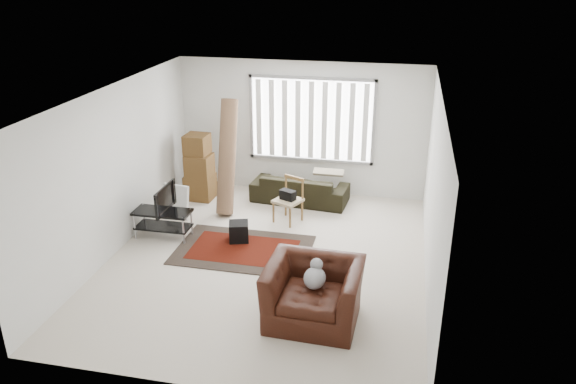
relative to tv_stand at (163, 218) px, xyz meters
name	(u,v)px	position (x,y,z in m)	size (l,w,h in m)	color
room	(275,147)	(1.98, 0.08, 1.40)	(6.00, 6.02, 2.71)	beige
persian_rug	(243,250)	(1.49, -0.19, -0.35)	(2.22, 1.49, 0.02)	black
tv_stand	(163,218)	(0.00, 0.00, 0.00)	(0.99, 0.45, 0.49)	black
tv	(161,199)	(0.00, 0.00, 0.37)	(0.80, 0.10, 0.46)	black
subwoofer	(239,232)	(1.33, 0.11, -0.18)	(0.33, 0.33, 0.33)	black
moving_boxes	(199,169)	(0.03, 1.77, 0.26)	(0.57, 0.53, 1.33)	brown
white_flatpack	(176,202)	(-0.09, 0.79, -0.03)	(0.51, 0.07, 0.65)	silver
rolled_rug	(227,157)	(0.75, 1.38, 0.71)	(0.32, 0.32, 2.15)	brown
sofa	(300,184)	(2.03, 2.02, 0.01)	(1.90, 0.82, 0.73)	black
side_chair	(288,198)	(1.99, 1.08, 0.10)	(0.59, 0.59, 0.83)	tan
armchair	(314,289)	(2.95, -1.86, 0.11)	(1.29, 1.13, 0.92)	black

